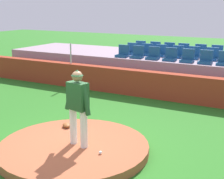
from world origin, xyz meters
TOP-DOWN VIEW (x-y plane):
  - ground_plane at (0.00, 0.00)m, footprint 60.00×60.00m
  - pitchers_mound at (0.00, 0.00)m, footprint 3.53×3.53m
  - pitcher at (0.15, 0.01)m, footprint 0.81×0.36m
  - baseball at (0.83, -0.17)m, footprint 0.07×0.07m
  - fielding_glove at (-0.80, 0.81)m, footprint 0.36×0.35m
  - brick_barrier at (0.00, 5.33)m, footprint 16.42×0.40m
  - fence_post_left at (-3.87, 5.33)m, footprint 0.06×0.06m
  - bleacher_platform at (0.00, 7.83)m, footprint 16.05×3.46m
  - stadium_chair_0 at (-2.08, 6.61)m, footprint 0.48×0.44m
  - stadium_chair_1 at (-1.41, 6.65)m, footprint 0.48×0.44m
  - stadium_chair_2 at (-0.71, 6.65)m, footprint 0.48×0.44m
  - stadium_chair_3 at (0.01, 6.65)m, footprint 0.48×0.44m
  - stadium_chair_4 at (0.71, 6.63)m, footprint 0.48×0.44m
  - stadium_chair_5 at (1.40, 6.62)m, footprint 0.48×0.44m
  - stadium_chair_6 at (2.07, 6.64)m, footprint 0.48×0.44m
  - stadium_chair_7 at (-2.10, 7.50)m, footprint 0.48×0.44m
  - stadium_chair_8 at (-1.41, 7.55)m, footprint 0.48×0.44m
  - stadium_chair_9 at (-0.72, 7.51)m, footprint 0.48×0.44m
  - stadium_chair_10 at (0.01, 7.51)m, footprint 0.48×0.44m
  - stadium_chair_11 at (0.68, 7.52)m, footprint 0.48×0.44m
  - stadium_chair_12 at (1.43, 7.52)m, footprint 0.48×0.44m
  - stadium_chair_14 at (-2.12, 8.45)m, footprint 0.48×0.44m
  - stadium_chair_15 at (-1.38, 8.44)m, footprint 0.48×0.44m
  - stadium_chair_16 at (-0.69, 8.45)m, footprint 0.48×0.44m
  - stadium_chair_17 at (-0.03, 8.42)m, footprint 0.48×0.44m
  - stadium_chair_18 at (0.72, 8.45)m, footprint 0.48×0.44m
  - stadium_chair_19 at (1.42, 8.45)m, footprint 0.48×0.44m

SIDE VIEW (x-z plane):
  - ground_plane at x=0.00m, z-range 0.00..0.00m
  - pitchers_mound at x=0.00m, z-range 0.00..0.20m
  - baseball at x=0.83m, z-range 0.20..0.28m
  - fielding_glove at x=-0.80m, z-range 0.20..0.31m
  - brick_barrier at x=0.00m, z-range 0.00..0.98m
  - bleacher_platform at x=0.00m, z-range 0.00..1.23m
  - pitcher at x=0.15m, z-range 0.35..2.13m
  - stadium_chair_0 at x=-2.08m, z-range 1.13..1.63m
  - stadium_chair_1 at x=-1.41m, z-range 1.13..1.63m
  - stadium_chair_2 at x=-0.71m, z-range 1.13..1.63m
  - stadium_chair_3 at x=0.01m, z-range 1.13..1.63m
  - stadium_chair_4 at x=0.71m, z-range 1.13..1.63m
  - stadium_chair_5 at x=1.40m, z-range 1.13..1.63m
  - stadium_chair_6 at x=2.07m, z-range 1.13..1.63m
  - stadium_chair_7 at x=-2.10m, z-range 1.13..1.63m
  - stadium_chair_8 at x=-1.41m, z-range 1.13..1.63m
  - stadium_chair_9 at x=-0.72m, z-range 1.13..1.63m
  - stadium_chair_10 at x=0.01m, z-range 1.13..1.63m
  - stadium_chair_11 at x=0.68m, z-range 1.13..1.63m
  - stadium_chair_12 at x=1.43m, z-range 1.13..1.63m
  - stadium_chair_14 at x=-2.12m, z-range 1.13..1.63m
  - stadium_chair_15 at x=-1.38m, z-range 1.13..1.63m
  - stadium_chair_16 at x=-0.69m, z-range 1.13..1.63m
  - stadium_chair_17 at x=-0.03m, z-range 1.13..1.63m
  - stadium_chair_18 at x=0.72m, z-range 1.13..1.63m
  - stadium_chair_19 at x=1.42m, z-range 1.13..1.63m
  - fence_post_left at x=-3.87m, z-range 0.98..1.83m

